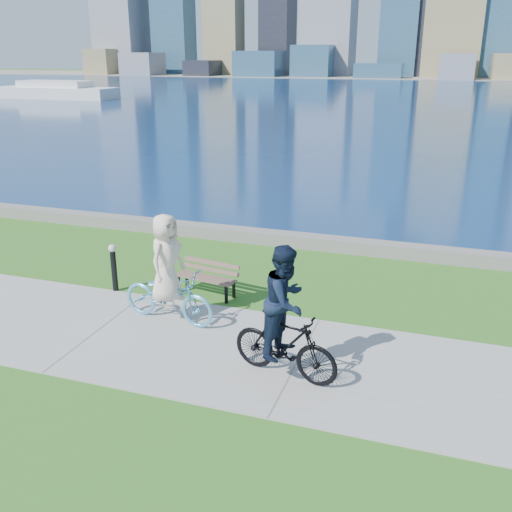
{
  "coord_description": "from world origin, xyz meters",
  "views": [
    {
      "loc": [
        2.12,
        -8.57,
        5.13
      ],
      "look_at": [
        -1.48,
        2.12,
        1.1
      ],
      "focal_mm": 40.0,
      "sensor_mm": 36.0,
      "label": 1
    }
  ],
  "objects": [
    {
      "name": "ground",
      "position": [
        0.0,
        0.0,
        0.0
      ],
      "size": [
        320.0,
        320.0,
        0.0
      ],
      "primitive_type": "plane",
      "color": "#265C18",
      "rests_on": "ground"
    },
    {
      "name": "concrete_path",
      "position": [
        0.0,
        0.0,
        0.01
      ],
      "size": [
        80.0,
        3.5,
        0.02
      ],
      "primitive_type": "cube",
      "color": "gray",
      "rests_on": "ground"
    },
    {
      "name": "seawall",
      "position": [
        0.0,
        6.2,
        0.17
      ],
      "size": [
        90.0,
        0.5,
        0.35
      ],
      "primitive_type": "cube",
      "color": "#65625F",
      "rests_on": "ground"
    },
    {
      "name": "bay_water",
      "position": [
        0.0,
        72.0,
        0.0
      ],
      "size": [
        320.0,
        131.0,
        0.01
      ],
      "primitive_type": "cube",
      "color": "navy",
      "rests_on": "ground"
    },
    {
      "name": "far_shore",
      "position": [
        0.0,
        130.0,
        0.06
      ],
      "size": [
        320.0,
        30.0,
        0.12
      ],
      "primitive_type": "cube",
      "color": "slate",
      "rests_on": "ground"
    },
    {
      "name": "ferry_near",
      "position": [
        -42.97,
        50.53,
        0.85
      ],
      "size": [
        15.03,
        4.29,
        2.04
      ],
      "color": "silver",
      "rests_on": "ground"
    },
    {
      "name": "park_bench",
      "position": [
        -2.68,
        2.29,
        0.45
      ],
      "size": [
        1.5,
        0.73,
        0.74
      ],
      "rotation": [
        0.0,
        0.0,
        -0.17
      ],
      "color": "black",
      "rests_on": "ground"
    },
    {
      "name": "bollard_lamp",
      "position": [
        -4.74,
        1.78,
        0.64
      ],
      "size": [
        0.18,
        0.18,
        1.12
      ],
      "color": "black",
      "rests_on": "ground"
    },
    {
      "name": "cyclist_woman",
      "position": [
        -2.87,
        0.77,
        0.85
      ],
      "size": [
        0.98,
        2.13,
        2.22
      ],
      "rotation": [
        0.0,
        0.0,
        1.44
      ],
      "color": "#5CB4E1",
      "rests_on": "ground"
    },
    {
      "name": "cyclist_man",
      "position": [
        -0.09,
        -0.52,
        0.99
      ],
      "size": [
        0.95,
        1.97,
        2.3
      ],
      "rotation": [
        0.0,
        0.0,
        1.35
      ],
      "color": "black",
      "rests_on": "ground"
    }
  ]
}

